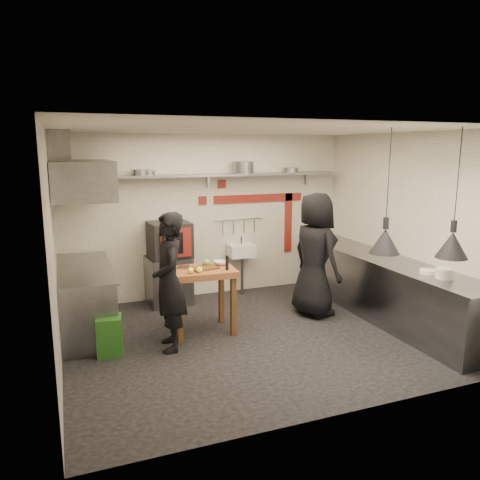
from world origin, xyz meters
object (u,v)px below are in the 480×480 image
object	(u,v)px
green_bin	(110,336)
prep_table	(202,301)
oven_stand	(169,280)
chef_left	(169,282)
chef_right	(315,255)
combi_oven	(170,240)

from	to	relation	value
green_bin	prep_table	xyz separation A→B (m)	(1.29, 0.31, 0.21)
prep_table	oven_stand	bearing A→B (deg)	98.98
oven_stand	chef_left	distance (m)	1.89
chef_right	combi_oven	bearing A→B (deg)	46.47
green_bin	chef_right	world-z (taller)	chef_right
oven_stand	green_bin	size ratio (longest dim) A/B	1.60
green_bin	chef_left	bearing A→B (deg)	-5.62
green_bin	chef_left	world-z (taller)	chef_left
combi_oven	prep_table	bearing A→B (deg)	-88.23
prep_table	chef_right	size ratio (longest dim) A/B	0.48
chef_left	prep_table	bearing A→B (deg)	131.17
green_bin	chef_right	bearing A→B (deg)	6.96
combi_oven	prep_table	xyz separation A→B (m)	(0.13, -1.38, -0.63)
chef_right	prep_table	bearing A→B (deg)	82.30
prep_table	chef_right	bearing A→B (deg)	4.79
oven_stand	prep_table	size ratio (longest dim) A/B	0.87
combi_oven	green_bin	size ratio (longest dim) A/B	1.28
green_bin	chef_left	distance (m)	1.00
oven_stand	chef_right	size ratio (longest dim) A/B	0.42
combi_oven	chef_left	bearing A→B (deg)	-106.50
oven_stand	chef_right	world-z (taller)	chef_right
oven_stand	green_bin	xyz separation A→B (m)	(-1.13, -1.71, -0.15)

